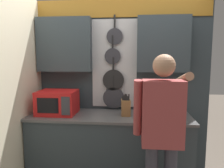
{
  "coord_description": "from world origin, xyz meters",
  "views": [
    {
      "loc": [
        0.29,
        -2.63,
        1.67
      ],
      "look_at": [
        0.01,
        0.2,
        1.29
      ],
      "focal_mm": 35.0,
      "sensor_mm": 36.0,
      "label": 1
    }
  ],
  "objects_px": {
    "knife_block": "(126,107)",
    "utensil_crock": "(154,109)",
    "microwave": "(58,102)",
    "person": "(162,127)"
  },
  "relations": [
    {
      "from": "microwave",
      "to": "knife_block",
      "type": "distance_m",
      "value": 0.87
    },
    {
      "from": "microwave",
      "to": "person",
      "type": "height_order",
      "value": "person"
    },
    {
      "from": "knife_block",
      "to": "utensil_crock",
      "type": "bearing_deg",
      "value": 0.28
    },
    {
      "from": "knife_block",
      "to": "person",
      "type": "height_order",
      "value": "person"
    },
    {
      "from": "person",
      "to": "microwave",
      "type": "bearing_deg",
      "value": 153.82
    },
    {
      "from": "knife_block",
      "to": "utensil_crock",
      "type": "distance_m",
      "value": 0.35
    },
    {
      "from": "microwave",
      "to": "utensil_crock",
      "type": "xyz_separation_m",
      "value": [
        1.21,
        0.0,
        -0.06
      ]
    },
    {
      "from": "microwave",
      "to": "knife_block",
      "type": "bearing_deg",
      "value": 0.03
    },
    {
      "from": "microwave",
      "to": "utensil_crock",
      "type": "bearing_deg",
      "value": 0.1
    },
    {
      "from": "knife_block",
      "to": "utensil_crock",
      "type": "height_order",
      "value": "utensil_crock"
    }
  ]
}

